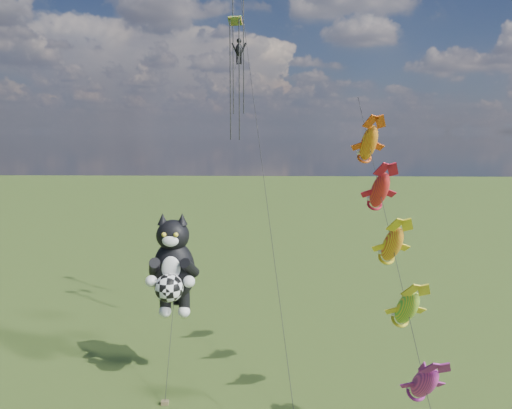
{
  "coord_description": "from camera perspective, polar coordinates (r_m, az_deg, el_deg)",
  "views": [
    {
      "loc": [
        6.25,
        -20.68,
        15.0
      ],
      "look_at": [
        5.19,
        11.31,
        10.33
      ],
      "focal_mm": 35.0,
      "sensor_mm": 36.0,
      "label": 1
    }
  ],
  "objects": [
    {
      "name": "cat_kite_rig",
      "position": [
        29.96,
        -9.47,
        -6.96
      ],
      "size": [
        2.86,
        4.21,
        10.31
      ],
      "rotation": [
        0.0,
        0.0,
        -0.03
      ],
      "color": "brown",
      "rests_on": "ground"
    },
    {
      "name": "parafoil_rig",
      "position": [
        34.99,
        -1.86,
        17.04
      ],
      "size": [
        4.55,
        17.13,
        25.47
      ],
      "rotation": [
        0.0,
        0.0,
        0.31
      ],
      "color": "brown",
      "rests_on": "ground"
    },
    {
      "name": "fish_windsock_rig",
      "position": [
        24.93,
        15.32,
        -4.51
      ],
      "size": [
        2.09,
        15.89,
        17.09
      ],
      "rotation": [
        0.0,
        0.0,
        0.42
      ],
      "color": "brown",
      "rests_on": "ground"
    }
  ]
}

